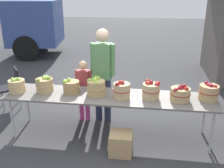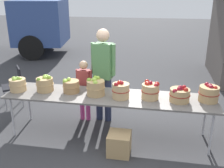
# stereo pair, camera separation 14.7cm
# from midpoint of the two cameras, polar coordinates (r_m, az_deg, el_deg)

# --- Properties ---
(ground_plane) EXTENTS (40.00, 40.00, 0.00)m
(ground_plane) POSITION_cam_midpoint_polar(r_m,az_deg,el_deg) (4.67, 0.26, -11.12)
(ground_plane) COLOR #38383A
(market_table) EXTENTS (3.50, 0.76, 0.75)m
(market_table) POSITION_cam_midpoint_polar(r_m,az_deg,el_deg) (4.34, 0.27, -2.99)
(market_table) COLOR slate
(market_table) RESTS_ON ground
(apple_basket_green_0) EXTENTS (0.30, 0.30, 0.26)m
(apple_basket_green_0) POSITION_cam_midpoint_polar(r_m,az_deg,el_deg) (4.76, -19.23, -0.02)
(apple_basket_green_0) COLOR tan
(apple_basket_green_0) RESTS_ON market_table
(apple_basket_green_1) EXTENTS (0.31, 0.31, 0.29)m
(apple_basket_green_1) POSITION_cam_midpoint_polar(r_m,az_deg,el_deg) (4.62, -13.66, 0.05)
(apple_basket_green_1) COLOR tan
(apple_basket_green_1) RESTS_ON market_table
(apple_basket_green_2) EXTENTS (0.30, 0.30, 0.26)m
(apple_basket_green_2) POSITION_cam_midpoint_polar(r_m,az_deg,el_deg) (4.48, -8.11, -0.43)
(apple_basket_green_2) COLOR #A87F51
(apple_basket_green_2) RESTS_ON market_table
(apple_basket_green_3) EXTENTS (0.32, 0.32, 0.31)m
(apple_basket_green_3) POSITION_cam_midpoint_polar(r_m,az_deg,el_deg) (4.31, -2.65, -0.67)
(apple_basket_green_3) COLOR tan
(apple_basket_green_3) RESTS_ON market_table
(apple_basket_red_0) EXTENTS (0.29, 0.29, 0.30)m
(apple_basket_red_0) POSITION_cam_midpoint_polar(r_m,az_deg,el_deg) (4.19, 2.93, -1.37)
(apple_basket_red_0) COLOR tan
(apple_basket_red_0) RESTS_ON market_table
(apple_basket_red_1) EXTENTS (0.29, 0.29, 0.30)m
(apple_basket_red_1) POSITION_cam_midpoint_polar(r_m,az_deg,el_deg) (4.22, 9.42, -1.42)
(apple_basket_red_1) COLOR tan
(apple_basket_red_1) RESTS_ON market_table
(apple_basket_red_2) EXTENTS (0.33, 0.33, 0.27)m
(apple_basket_red_2) POSITION_cam_midpoint_polar(r_m,az_deg,el_deg) (4.23, 15.65, -2.24)
(apple_basket_red_2) COLOR tan
(apple_basket_red_2) RESTS_ON market_table
(apple_basket_red_3) EXTENTS (0.32, 0.32, 0.29)m
(apple_basket_red_3) POSITION_cam_midpoint_polar(r_m,az_deg,el_deg) (4.38, 21.45, -1.89)
(apple_basket_red_3) COLOR tan
(apple_basket_red_3) RESTS_ON market_table
(vendor_adult) EXTENTS (0.46, 0.28, 1.77)m
(vendor_adult) POSITION_cam_midpoint_polar(r_m,az_deg,el_deg) (4.78, -1.05, 3.38)
(vendor_adult) COLOR #262D4C
(vendor_adult) RESTS_ON ground
(child_customer) EXTENTS (0.32, 0.17, 1.19)m
(child_customer) POSITION_cam_midpoint_polar(r_m,az_deg,el_deg) (4.91, -5.26, -0.43)
(child_customer) COLOR #CC3F8C
(child_customer) RESTS_ON ground
(folding_chair) EXTENTS (0.56, 0.56, 0.86)m
(folding_chair) POSITION_cam_midpoint_polar(r_m,az_deg,el_deg) (5.95, -19.94, 0.14)
(folding_chair) COLOR black
(folding_chair) RESTS_ON ground
(produce_crate) EXTENTS (0.35, 0.35, 0.35)m
(produce_crate) POSITION_cam_midpoint_polar(r_m,az_deg,el_deg) (4.12, 2.64, -12.97)
(produce_crate) COLOR tan
(produce_crate) RESTS_ON ground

